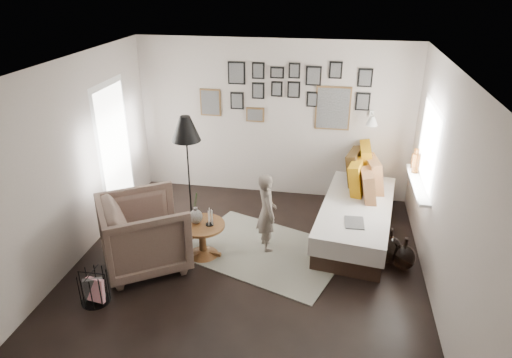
% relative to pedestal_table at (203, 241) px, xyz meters
% --- Properties ---
extents(ground, '(4.80, 4.80, 0.00)m').
position_rel_pedestal_table_xyz_m(ground, '(0.64, -0.28, -0.22)').
color(ground, black).
rests_on(ground, ground).
extents(wall_back, '(4.50, 0.00, 4.50)m').
position_rel_pedestal_table_xyz_m(wall_back, '(0.64, 2.12, 1.08)').
color(wall_back, '#ADA197').
rests_on(wall_back, ground).
extents(wall_front, '(4.50, 0.00, 4.50)m').
position_rel_pedestal_table_xyz_m(wall_front, '(0.64, -2.68, 1.08)').
color(wall_front, '#ADA197').
rests_on(wall_front, ground).
extents(wall_left, '(0.00, 4.80, 4.80)m').
position_rel_pedestal_table_xyz_m(wall_left, '(-1.61, -0.28, 1.08)').
color(wall_left, '#ADA197').
rests_on(wall_left, ground).
extents(wall_right, '(0.00, 4.80, 4.80)m').
position_rel_pedestal_table_xyz_m(wall_right, '(2.89, -0.28, 1.08)').
color(wall_right, '#ADA197').
rests_on(wall_right, ground).
extents(ceiling, '(4.80, 4.80, 0.00)m').
position_rel_pedestal_table_xyz_m(ceiling, '(0.64, -0.28, 2.38)').
color(ceiling, white).
rests_on(ceiling, wall_back).
extents(door_left, '(0.00, 2.14, 2.14)m').
position_rel_pedestal_table_xyz_m(door_left, '(-1.59, 0.92, 0.83)').
color(door_left, white).
rests_on(door_left, wall_left).
extents(window_right, '(0.15, 1.32, 1.30)m').
position_rel_pedestal_table_xyz_m(window_right, '(2.82, 1.06, 0.71)').
color(window_right, white).
rests_on(window_right, wall_right).
extents(gallery_wall, '(2.74, 0.03, 1.08)m').
position_rel_pedestal_table_xyz_m(gallery_wall, '(0.93, 2.10, 1.52)').
color(gallery_wall, brown).
rests_on(gallery_wall, wall_back).
extents(wall_sconce, '(0.18, 0.36, 0.16)m').
position_rel_pedestal_table_xyz_m(wall_sconce, '(2.19, 1.85, 1.24)').
color(wall_sconce, white).
rests_on(wall_sconce, wall_back).
extents(rug, '(2.43, 2.06, 0.01)m').
position_rel_pedestal_table_xyz_m(rug, '(0.81, 0.23, -0.22)').
color(rug, beige).
rests_on(rug, ground).
extents(pedestal_table, '(0.62, 0.62, 0.48)m').
position_rel_pedestal_table_xyz_m(pedestal_table, '(0.00, 0.00, 0.00)').
color(pedestal_table, brown).
rests_on(pedestal_table, ground).
extents(vase, '(0.18, 0.18, 0.44)m').
position_rel_pedestal_table_xyz_m(vase, '(-0.08, 0.02, 0.40)').
color(vase, black).
rests_on(vase, pedestal_table).
extents(candles, '(0.11, 0.11, 0.23)m').
position_rel_pedestal_table_xyz_m(candles, '(0.11, 0.00, 0.37)').
color(candles, black).
rests_on(candles, pedestal_table).
extents(daybed, '(1.25, 2.32, 1.09)m').
position_rel_pedestal_table_xyz_m(daybed, '(2.04, 1.01, 0.12)').
color(daybed, black).
rests_on(daybed, ground).
extents(magazine_on_daybed, '(0.26, 0.34, 0.02)m').
position_rel_pedestal_table_xyz_m(magazine_on_daybed, '(1.99, 0.35, 0.29)').
color(magazine_on_daybed, black).
rests_on(magazine_on_daybed, daybed).
extents(armchair, '(1.43, 1.42, 0.95)m').
position_rel_pedestal_table_xyz_m(armchair, '(-0.66, -0.33, 0.25)').
color(armchair, brown).
rests_on(armchair, ground).
extents(armchair_cushion, '(0.60, 0.60, 0.20)m').
position_rel_pedestal_table_xyz_m(armchair_cushion, '(-0.63, -0.28, 0.26)').
color(armchair_cushion, white).
rests_on(armchair_cushion, armchair).
extents(floor_lamp, '(0.41, 0.41, 1.74)m').
position_rel_pedestal_table_xyz_m(floor_lamp, '(-0.37, 0.67, 1.28)').
color(floor_lamp, black).
rests_on(floor_lamp, ground).
extents(magazine_basket, '(0.32, 0.32, 0.40)m').
position_rel_pedestal_table_xyz_m(magazine_basket, '(-0.98, -1.14, -0.03)').
color(magazine_basket, black).
rests_on(magazine_basket, ground).
extents(demijohn_large, '(0.33, 0.33, 0.50)m').
position_rel_pedestal_table_xyz_m(demijohn_large, '(2.46, 0.28, -0.03)').
color(demijohn_large, black).
rests_on(demijohn_large, ground).
extents(demijohn_small, '(0.29, 0.29, 0.46)m').
position_rel_pedestal_table_xyz_m(demijohn_small, '(2.64, 0.16, -0.05)').
color(demijohn_small, black).
rests_on(demijohn_small, ground).
extents(child, '(0.42, 0.48, 1.12)m').
position_rel_pedestal_table_xyz_m(child, '(0.82, 0.33, 0.34)').
color(child, '#6A5D53').
rests_on(child, ground).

